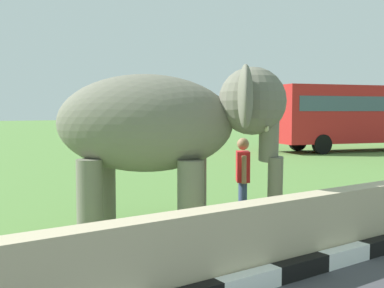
{
  "coord_description": "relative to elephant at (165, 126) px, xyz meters",
  "views": [
    {
      "loc": [
        -0.91,
        0.01,
        2.16
      ],
      "look_at": [
        3.72,
        6.61,
        1.6
      ],
      "focal_mm": 44.15,
      "sensor_mm": 36.0,
      "label": 1
    }
  ],
  "objects": [
    {
      "name": "elephant",
      "position": [
        0.0,
        0.0,
        0.0
      ],
      "size": [
        3.91,
        3.72,
        2.92
      ],
      "color": "#676657",
      "rests_on": "ground_plane"
    },
    {
      "name": "barrier_parapet",
      "position": [
        -1.4,
        -2.56,
        -1.4
      ],
      "size": [
        28.0,
        0.36,
        1.0
      ],
      "primitive_type": "cube",
      "color": "tan",
      "rests_on": "ground_plane"
    },
    {
      "name": "bus_red",
      "position": [
        17.98,
        8.81,
        0.18
      ],
      "size": [
        10.3,
        5.21,
        3.5
      ],
      "color": "#B21E1E",
      "rests_on": "ground_plane"
    },
    {
      "name": "person_handler",
      "position": [
        1.62,
        -0.21,
        -0.98
      ],
      "size": [
        0.46,
        0.58,
        1.66
      ],
      "color": "navy",
      "rests_on": "ground_plane"
    }
  ]
}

